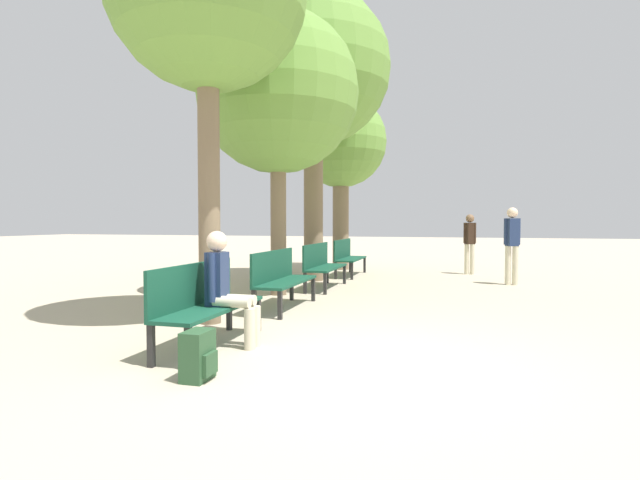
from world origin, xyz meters
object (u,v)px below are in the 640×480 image
bench_row_0 (203,299)px  pedestrian_near (470,240)px  tree_row_1 (278,93)px  backpack (198,356)px  person_seated (227,285)px  pedestrian_mid (512,241)px  bench_row_1 (280,275)px  bench_row_2 (321,263)px  bench_row_3 (347,255)px  tree_row_2 (313,70)px  tree_row_3 (341,144)px

bench_row_0 → pedestrian_near: bearing=70.7°
bench_row_0 → tree_row_1: tree_row_1 is taller
backpack → pedestrian_near: 10.28m
person_seated → backpack: (0.30, -1.18, -0.48)m
pedestrian_near → pedestrian_mid: pedestrian_mid is taller
pedestrian_mid → bench_row_1: bearing=-133.1°
pedestrian_near → pedestrian_mid: size_ratio=0.93×
bench_row_1 → pedestrian_mid: 5.79m
bench_row_2 → bench_row_3: 2.55m
tree_row_1 → person_seated: 5.09m
bench_row_0 → backpack: size_ratio=4.07×
bench_row_2 → pedestrian_near: size_ratio=1.13×
tree_row_1 → bench_row_1: bearing=-68.7°
tree_row_2 → bench_row_0: bearing=-85.0°
bench_row_0 → backpack: 1.27m
bench_row_1 → bench_row_2: bearing=90.0°
bench_row_2 → tree_row_1: bearing=-116.8°
bench_row_3 → backpack: (0.54, -8.74, -0.32)m
bench_row_1 → pedestrian_mid: size_ratio=1.05×
bench_row_1 → pedestrian_near: size_ratio=1.13×
bench_row_1 → backpack: bench_row_1 is taller
bench_row_0 → bench_row_1: (0.00, 2.55, 0.00)m
bench_row_0 → pedestrian_near: (3.09, 8.84, 0.38)m
bench_row_0 → bench_row_3: 7.65m
bench_row_1 → bench_row_2: 2.55m
bench_row_0 → bench_row_3: (0.00, 7.65, 0.00)m
bench_row_3 → tree_row_1: size_ratio=0.33×
bench_row_2 → tree_row_3: size_ratio=0.36×
bench_row_0 → bench_row_2: (0.00, 5.10, 0.00)m
tree_row_2 → pedestrian_mid: 6.04m
bench_row_0 → tree_row_3: tree_row_3 is taller
tree_row_1 → tree_row_3: (0.00, 5.33, -0.18)m
person_seated → backpack: size_ratio=2.94×
backpack → pedestrian_mid: pedestrian_mid is taller
person_seated → pedestrian_mid: 7.64m
bench_row_1 → tree_row_1: bearing=111.3°
tree_row_3 → person_seated: (0.81, -9.23, -2.99)m
tree_row_3 → pedestrian_mid: 5.84m
bench_row_3 → tree_row_3: tree_row_3 is taller
bench_row_3 → pedestrian_near: bearing=21.1°
tree_row_1 → tree_row_2: 2.68m
backpack → pedestrian_near: (2.55, 9.94, 0.70)m
tree_row_1 → tree_row_3: tree_row_1 is taller
bench_row_2 → bench_row_3: bearing=90.0°
pedestrian_near → bench_row_0: bearing=-109.3°
tree_row_1 → tree_row_3: size_ratio=1.06×
bench_row_0 → pedestrian_near: 9.37m
pedestrian_near → bench_row_3: bearing=-158.9°
bench_row_0 → person_seated: person_seated is taller
bench_row_3 → pedestrian_near: size_ratio=1.13×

